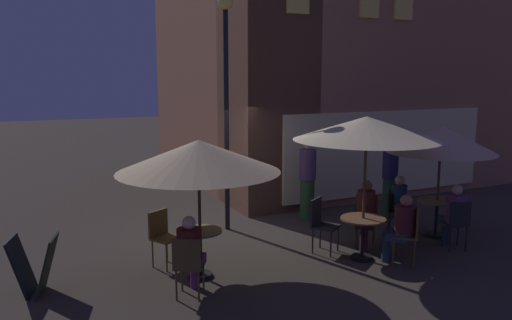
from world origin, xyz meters
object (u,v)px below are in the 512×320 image
object	(u,v)px
street_lamp_near_corner	(226,76)
patio_umbrella_1	(441,139)
cafe_chair_2	(394,207)
cafe_chair_0	(188,262)
patio_umbrella_0	(199,156)
cafe_chair_3	(457,220)
cafe_chair_4	(411,230)
patron_seated_1	(402,201)
cafe_chair_5	(366,215)
cafe_table_1	(437,209)
patron_standing_5	(307,180)
cafe_table_2	(363,228)
cafe_chair_1	(162,233)
cafe_table_0	(200,244)
patron_standing_6	(390,180)
cafe_chair_6	(321,220)
patron_seated_2	(454,212)
patron_seated_4	(366,210)
patio_umbrella_2	(366,129)
patron_seated_3	(402,224)
patron_seated_0	(190,250)
menu_sandwich_board	(35,266)

from	to	relation	value
street_lamp_near_corner	patio_umbrella_1	bearing A→B (deg)	-31.93
cafe_chair_2	cafe_chair_0	bearing A→B (deg)	-120.86
patio_umbrella_0	cafe_chair_3	world-z (taller)	patio_umbrella_0
cafe_chair_4	patron_seated_1	xyz separation A→B (m)	(1.03, 1.41, 0.07)
cafe_chair_5	cafe_table_1	bearing A→B (deg)	124.66
street_lamp_near_corner	patron_standing_5	size ratio (longest dim) A/B	2.69
cafe_table_2	cafe_chair_4	size ratio (longest dim) A/B	0.77
patio_umbrella_1	cafe_chair_1	xyz separation A→B (m)	(-5.33, 0.79, -1.38)
cafe_table_0	patron_standing_6	bearing A→B (deg)	16.01
street_lamp_near_corner	cafe_chair_6	bearing A→B (deg)	-62.63
cafe_table_1	cafe_chair_5	distance (m)	1.60
cafe_chair_0	cafe_chair_2	bearing A→B (deg)	-44.47
street_lamp_near_corner	patio_umbrella_0	world-z (taller)	street_lamp_near_corner
patron_seated_2	patron_standing_6	distance (m)	2.16
street_lamp_near_corner	cafe_table_0	world-z (taller)	street_lamp_near_corner
patio_umbrella_1	cafe_chair_1	bearing A→B (deg)	171.56
cafe_table_2	cafe_table_0	bearing A→B (deg)	170.92
patron_standing_6	patron_seated_4	bearing A→B (deg)	-102.12
cafe_table_0	cafe_chair_6	xyz separation A→B (m)	(2.37, 0.20, 0.04)
cafe_chair_6	patron_seated_2	xyz separation A→B (m)	(2.32, -0.91, 0.11)
patio_umbrella_2	patron_standing_5	size ratio (longest dim) A/B	1.42
cafe_chair_5	patron_seated_3	world-z (taller)	patron_seated_3
cafe_chair_4	cafe_chair_2	bearing A→B (deg)	-79.32
patio_umbrella_1	patio_umbrella_2	world-z (taller)	patio_umbrella_2
cafe_table_1	patron_standing_6	world-z (taller)	patron_standing_6
patron_seated_3	patio_umbrella_0	bearing A→B (deg)	27.11
cafe_chair_2	patron_seated_3	world-z (taller)	patron_seated_3
cafe_chair_3	cafe_chair_6	world-z (taller)	cafe_chair_6
cafe_chair_4	patron_seated_2	distance (m)	1.31
patio_umbrella_0	cafe_table_0	bearing A→B (deg)	0.00
patio_umbrella_2	patio_umbrella_0	bearing A→B (deg)	170.92
patron_seated_0	menu_sandwich_board	bearing A→B (deg)	95.65
cafe_chair_0	patron_standing_5	xyz separation A→B (m)	(3.65, 2.80, 0.33)
cafe_table_2	patio_umbrella_2	world-z (taller)	patio_umbrella_2
patio_umbrella_1	cafe_chair_2	world-z (taller)	patio_umbrella_1
patio_umbrella_2	patron_seated_4	distance (m)	1.70
patio_umbrella_0	patron_seated_3	xyz separation A→B (m)	(3.30, -0.89, -1.27)
patio_umbrella_2	patron_seated_4	world-z (taller)	patio_umbrella_2
cafe_table_2	patron_seated_3	bearing A→B (deg)	-42.14
cafe_chair_2	cafe_chair_5	xyz separation A→B (m)	(-1.01, -0.40, 0.06)
patio_umbrella_1	cafe_chair_6	distance (m)	2.90
cafe_table_0	cafe_chair_4	size ratio (longest dim) A/B	0.77
cafe_chair_2	cafe_table_1	bearing A→B (deg)	-0.00
cafe_chair_2	cafe_chair_4	world-z (taller)	cafe_chair_4
cafe_table_0	cafe_chair_6	distance (m)	2.38
cafe_table_2	patio_umbrella_0	bearing A→B (deg)	170.92
cafe_chair_0	cafe_chair_1	world-z (taller)	cafe_chair_1
cafe_chair_2	patron_seated_2	world-z (taller)	patron_seated_2
street_lamp_near_corner	patron_seated_4	distance (m)	3.78
cafe_chair_4	patron_seated_4	world-z (taller)	patron_seated_4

